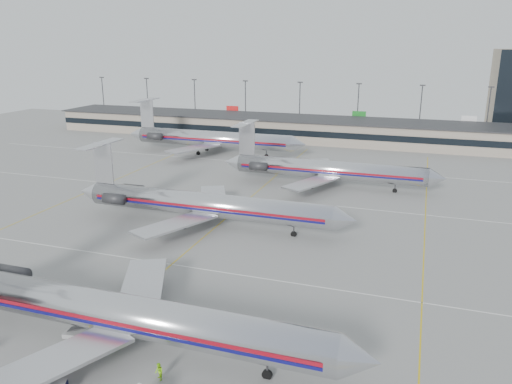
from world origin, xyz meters
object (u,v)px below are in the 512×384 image
at_px(jet_foreground, 111,311).
at_px(tug_center, 34,375).
at_px(jet_second_row, 201,204).
at_px(belt_loader, 82,334).

distance_m(jet_foreground, tug_center, 7.89).
relative_size(jet_foreground, jet_second_row, 1.02).
height_order(jet_foreground, belt_loader, jet_foreground).
xyz_separation_m(tug_center, belt_loader, (-0.58, 6.75, -0.34)).
relative_size(jet_second_row, belt_loader, 11.51).
distance_m(jet_foreground, belt_loader, 4.55).
distance_m(jet_foreground, jet_second_row, 31.96).
xyz_separation_m(jet_second_row, belt_loader, (2.13, -31.59, -2.88)).
xyz_separation_m(jet_foreground, belt_loader, (-3.46, -0.12, -2.96)).
distance_m(tug_center, belt_loader, 6.78).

